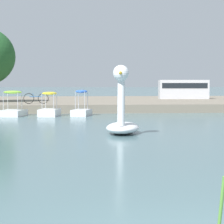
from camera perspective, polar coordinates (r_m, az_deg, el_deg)
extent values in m
cube|color=slate|center=(43.25, -3.36, 1.17)|extent=(141.28, 23.63, 0.59)
ellipsoid|color=white|center=(18.68, 1.32, -1.95)|extent=(1.76, 2.66, 0.46)
cylinder|color=white|center=(17.83, 1.13, 1.52)|extent=(0.37, 0.49, 2.05)
sphere|color=white|center=(17.74, 1.11, 4.80)|extent=(0.72, 0.72, 0.61)
cone|color=yellow|center=(17.50, 1.05, 4.82)|extent=(0.41, 0.46, 0.34)
cube|color=white|center=(29.34, -3.75, -0.08)|extent=(1.45, 2.06, 0.39)
ellipsoid|color=blue|center=(29.29, -3.76, 2.53)|extent=(0.97, 1.12, 0.20)
cylinder|color=#B7B7BF|center=(29.75, -4.14, 1.44)|extent=(0.04, 0.04, 1.14)
cylinder|color=#B7B7BF|center=(29.61, -3.02, 1.44)|extent=(0.04, 0.04, 1.14)
cylinder|color=#B7B7BF|center=(29.01, -4.51, 1.39)|extent=(0.04, 0.04, 1.14)
cylinder|color=#B7B7BF|center=(28.86, -3.37, 1.39)|extent=(0.04, 0.04, 1.14)
cube|color=white|center=(29.20, -7.66, -0.06)|extent=(1.41, 2.19, 0.45)
ellipsoid|color=yellow|center=(29.15, -7.68, 2.28)|extent=(1.10, 1.38, 0.20)
cylinder|color=#B7B7BF|center=(29.73, -8.16, 1.36)|extent=(0.04, 0.04, 0.97)
cylinder|color=#B7B7BF|center=(29.58, -6.79, 1.36)|extent=(0.04, 0.04, 0.97)
cylinder|color=#B7B7BF|center=(28.76, -8.58, 1.29)|extent=(0.04, 0.04, 0.97)
cylinder|color=#B7B7BF|center=(28.61, -7.17, 1.29)|extent=(0.04, 0.04, 0.97)
cube|color=white|center=(29.71, -12.06, -0.11)|extent=(1.72, 2.44, 0.38)
ellipsoid|color=#8CCC38|center=(29.66, -12.10, 2.39)|extent=(1.33, 1.28, 0.20)
cylinder|color=#B7B7BF|center=(30.23, -12.66, 1.35)|extent=(0.04, 0.04, 1.11)
cylinder|color=#B7B7BF|center=(29.96, -11.00, 1.35)|extent=(0.04, 0.04, 1.11)
cylinder|color=#B7B7BF|center=(29.41, -13.19, 1.29)|extent=(0.04, 0.04, 1.11)
cylinder|color=#B7B7BF|center=(29.13, -11.49, 1.29)|extent=(0.04, 0.04, 1.11)
torus|color=black|center=(33.87, -8.43, 1.66)|extent=(0.76, 0.10, 0.76)
torus|color=black|center=(33.86, -10.17, 1.64)|extent=(0.76, 0.10, 0.76)
cube|color=#1E59A5|center=(33.86, -9.30, 1.86)|extent=(0.92, 0.11, 0.04)
cylinder|color=#1E59A5|center=(33.85, -9.65, 2.04)|extent=(0.03, 0.03, 0.32)
cube|color=silver|center=(45.53, 8.74, 2.76)|extent=(4.84, 2.16, 1.81)
cube|color=black|center=(45.53, 8.74, 3.21)|extent=(4.46, 2.16, 0.51)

